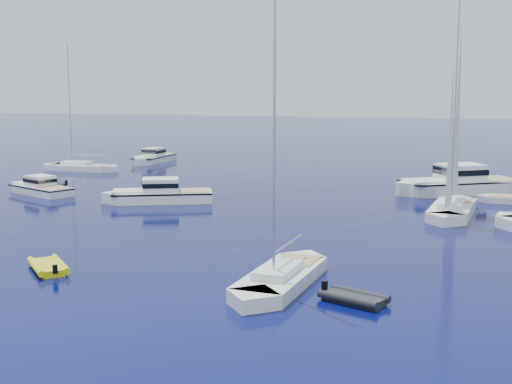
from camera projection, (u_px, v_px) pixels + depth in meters
The scene contains 11 objects.
ground at pixel (70, 380), 23.45m from camera, with size 400.00×400.00×0.00m, color navy.
motor_cruiser_centre at pixel (159, 202), 59.26m from camera, with size 3.09×10.11×2.65m, color white, non-canonical shape.
motor_cruiser_far_l at pixel (40, 194), 63.74m from camera, with size 2.58×8.45×2.22m, color white, non-canonical shape.
motor_cruiser_distant at pixel (457, 193), 64.19m from camera, with size 4.06×13.26×3.48m, color white, non-canonical shape.
motor_cruiser_horizon at pixel (153, 162), 90.04m from camera, with size 2.82×9.23×2.42m, color white, non-canonical shape.
sailboat_fore at pixel (281, 285), 34.62m from camera, with size 2.73×10.51×15.45m, color silver, non-canonical shape.
sailboat_sails_r at pixel (452, 215), 53.51m from camera, with size 2.98×11.44×16.82m, color silver, non-canonical shape.
sailboat_far_l at pixel (80, 171), 81.29m from camera, with size 2.73×10.49×15.43m, color white, non-canonical shape.
tender_yellow at pixel (49, 270), 37.36m from camera, with size 2.00×3.65×0.95m, color yellow, non-canonical shape.
tender_grey_near at pixel (354, 303), 31.83m from camera, with size 1.81×3.22×0.95m, color black, non-canonical shape.
tender_grey_far at pixel (48, 187), 67.86m from camera, with size 2.03×3.71×0.95m, color black, non-canonical shape.
Camera 1 is at (12.27, -19.55, 9.92)m, focal length 48.36 mm.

